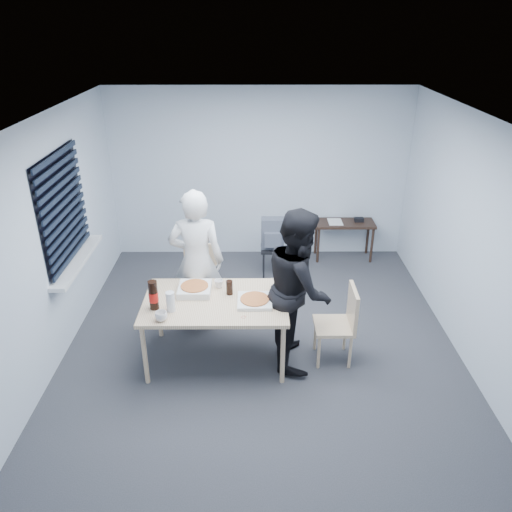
{
  "coord_description": "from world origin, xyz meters",
  "views": [
    {
      "loc": [
        -0.09,
        -4.86,
        3.5
      ],
      "look_at": [
        -0.06,
        0.1,
        1.09
      ],
      "focal_mm": 35.0,
      "sensor_mm": 36.0,
      "label": 1
    }
  ],
  "objects_px": {
    "person_black": "(299,288)",
    "soda_bottle": "(153,296)",
    "dining_table": "(215,305)",
    "side_table": "(345,227)",
    "backpack": "(273,234)",
    "chair_far": "(200,274)",
    "stool": "(272,254)",
    "mug_a": "(161,316)",
    "person_white": "(197,262)",
    "mug_b": "(219,284)",
    "chair_right": "(342,320)"
  },
  "relations": [
    {
      "from": "person_black",
      "to": "soda_bottle",
      "type": "relative_size",
      "value": 5.57
    },
    {
      "from": "dining_table",
      "to": "soda_bottle",
      "type": "height_order",
      "value": "soda_bottle"
    },
    {
      "from": "side_table",
      "to": "backpack",
      "type": "bearing_deg",
      "value": -151.36
    },
    {
      "from": "chair_far",
      "to": "stool",
      "type": "xyz_separation_m",
      "value": [
        0.95,
        0.91,
        -0.16
      ]
    },
    {
      "from": "chair_far",
      "to": "mug_a",
      "type": "xyz_separation_m",
      "value": [
        -0.24,
        -1.42,
        0.28
      ]
    },
    {
      "from": "side_table",
      "to": "mug_a",
      "type": "distance_m",
      "value": 3.76
    },
    {
      "from": "person_white",
      "to": "mug_b",
      "type": "distance_m",
      "value": 0.47
    },
    {
      "from": "person_black",
      "to": "stool",
      "type": "xyz_separation_m",
      "value": [
        -0.21,
        1.93,
        -0.54
      ]
    },
    {
      "from": "person_black",
      "to": "side_table",
      "type": "distance_m",
      "value": 2.73
    },
    {
      "from": "side_table",
      "to": "person_white",
      "type": "bearing_deg",
      "value": -137.36
    },
    {
      "from": "soda_bottle",
      "to": "side_table",
      "type": "bearing_deg",
      "value": 48.1
    },
    {
      "from": "dining_table",
      "to": "stool",
      "type": "height_order",
      "value": "dining_table"
    },
    {
      "from": "person_white",
      "to": "backpack",
      "type": "relative_size",
      "value": 3.91
    },
    {
      "from": "dining_table",
      "to": "mug_a",
      "type": "distance_m",
      "value": 0.65
    },
    {
      "from": "person_black",
      "to": "soda_bottle",
      "type": "distance_m",
      "value": 1.52
    },
    {
      "from": "person_black",
      "to": "mug_a",
      "type": "distance_m",
      "value": 1.46
    },
    {
      "from": "side_table",
      "to": "backpack",
      "type": "xyz_separation_m",
      "value": [
        -1.14,
        -0.62,
        0.15
      ]
    },
    {
      "from": "chair_right",
      "to": "person_black",
      "type": "xyz_separation_m",
      "value": [
        -0.48,
        0.04,
        0.37
      ]
    },
    {
      "from": "dining_table",
      "to": "side_table",
      "type": "xyz_separation_m",
      "value": [
        1.82,
        2.56,
        -0.16
      ]
    },
    {
      "from": "mug_a",
      "to": "person_white",
      "type": "bearing_deg",
      "value": 76.23
    },
    {
      "from": "stool",
      "to": "mug_b",
      "type": "relative_size",
      "value": 4.59
    },
    {
      "from": "chair_far",
      "to": "mug_a",
      "type": "height_order",
      "value": "chair_far"
    },
    {
      "from": "chair_right",
      "to": "mug_a",
      "type": "height_order",
      "value": "chair_right"
    },
    {
      "from": "stool",
      "to": "soda_bottle",
      "type": "distance_m",
      "value": 2.54
    },
    {
      "from": "dining_table",
      "to": "chair_right",
      "type": "xyz_separation_m",
      "value": [
        1.37,
        -0.02,
        -0.18
      ]
    },
    {
      "from": "person_black",
      "to": "chair_right",
      "type": "bearing_deg",
      "value": -94.65
    },
    {
      "from": "stool",
      "to": "soda_bottle",
      "type": "xyz_separation_m",
      "value": [
        -1.3,
        -2.11,
        0.55
      ]
    },
    {
      "from": "chair_far",
      "to": "mug_b",
      "type": "distance_m",
      "value": 0.86
    },
    {
      "from": "chair_right",
      "to": "mug_a",
      "type": "relative_size",
      "value": 7.24
    },
    {
      "from": "dining_table",
      "to": "mug_b",
      "type": "xyz_separation_m",
      "value": [
        0.02,
        0.28,
        0.11
      ]
    },
    {
      "from": "side_table",
      "to": "chair_far",
      "type": "bearing_deg",
      "value": -143.93
    },
    {
      "from": "stool",
      "to": "mug_b",
      "type": "xyz_separation_m",
      "value": [
        -0.66,
        -1.67,
        0.45
      ]
    },
    {
      "from": "dining_table",
      "to": "mug_b",
      "type": "relative_size",
      "value": 15.35
    },
    {
      "from": "chair_right",
      "to": "person_white",
      "type": "relative_size",
      "value": 0.5
    },
    {
      "from": "side_table",
      "to": "person_black",
      "type": "bearing_deg",
      "value": -110.16
    },
    {
      "from": "mug_a",
      "to": "soda_bottle",
      "type": "xyz_separation_m",
      "value": [
        -0.11,
        0.23,
        0.1
      ]
    },
    {
      "from": "backpack",
      "to": "soda_bottle",
      "type": "bearing_deg",
      "value": -103.12
    },
    {
      "from": "mug_b",
      "to": "chair_right",
      "type": "bearing_deg",
      "value": -12.64
    },
    {
      "from": "chair_far",
      "to": "soda_bottle",
      "type": "height_order",
      "value": "soda_bottle"
    },
    {
      "from": "person_white",
      "to": "person_black",
      "type": "distance_m",
      "value": 1.31
    },
    {
      "from": "chair_right",
      "to": "mug_b",
      "type": "height_order",
      "value": "chair_right"
    },
    {
      "from": "side_table",
      "to": "soda_bottle",
      "type": "distance_m",
      "value": 3.67
    },
    {
      "from": "side_table",
      "to": "stool",
      "type": "bearing_deg",
      "value": -151.89
    },
    {
      "from": "chair_far",
      "to": "backpack",
      "type": "distance_m",
      "value": 1.32
    },
    {
      "from": "person_black",
      "to": "backpack",
      "type": "bearing_deg",
      "value": 6.15
    },
    {
      "from": "mug_a",
      "to": "stool",
      "type": "bearing_deg",
      "value": 62.99
    },
    {
      "from": "backpack",
      "to": "dining_table",
      "type": "bearing_deg",
      "value": -90.71
    },
    {
      "from": "person_black",
      "to": "side_table",
      "type": "relative_size",
      "value": 1.95
    },
    {
      "from": "backpack",
      "to": "chair_right",
      "type": "bearing_deg",
      "value": -51.93
    },
    {
      "from": "dining_table",
      "to": "person_white",
      "type": "distance_m",
      "value": 0.72
    }
  ]
}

